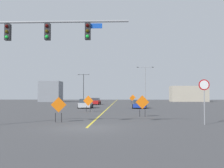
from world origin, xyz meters
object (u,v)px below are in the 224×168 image
at_px(construction_sign_median_near, 132,99).
at_px(traffic_signal_assembly, 24,42).
at_px(stop_sign, 204,93).
at_px(construction_sign_right_lane, 142,103).
at_px(construction_sign_left_lane, 133,98).
at_px(car_red_mid, 95,101).
at_px(car_silver_approaching, 86,104).
at_px(construction_sign_left_shoulder, 59,106).
at_px(street_lamp_mid_left, 84,86).
at_px(construction_sign_right_shoulder, 88,102).
at_px(car_blue_passing, 139,104).
at_px(street_lamp_mid_right, 145,82).

bearing_deg(construction_sign_median_near, traffic_signal_assembly, -101.31).
relative_size(stop_sign, construction_sign_median_near, 1.62).
bearing_deg(construction_sign_right_lane, construction_sign_left_lane, 89.05).
relative_size(construction_sign_right_lane, construction_sign_median_near, 1.05).
xyz_separation_m(stop_sign, car_red_mid, (-11.58, 38.12, -1.52)).
bearing_deg(car_silver_approaching, traffic_signal_assembly, -91.18).
distance_m(traffic_signal_assembly, stop_sign, 12.65).
height_order(construction_sign_left_shoulder, car_silver_approaching, construction_sign_left_shoulder).
bearing_deg(traffic_signal_assembly, car_silver_approaching, 88.82).
relative_size(street_lamp_mid_left, construction_sign_right_lane, 4.04).
xyz_separation_m(car_silver_approaching, car_red_mid, (-0.06, 15.35, 0.00)).
height_order(construction_sign_right_shoulder, car_silver_approaching, construction_sign_right_shoulder).
bearing_deg(car_silver_approaching, street_lamp_mid_left, 99.07).
bearing_deg(construction_sign_median_near, car_silver_approaching, -114.36).
height_order(stop_sign, car_silver_approaching, stop_sign).
distance_m(construction_sign_right_shoulder, car_red_mid, 24.50).
xyz_separation_m(traffic_signal_assembly, stop_sign, (12.04, 2.11, -3.26)).
xyz_separation_m(construction_sign_right_lane, construction_sign_left_shoulder, (-6.73, -5.25, -0.08)).
relative_size(street_lamp_mid_left, car_blue_passing, 1.81).
distance_m(car_silver_approaching, car_blue_passing, 8.44).
bearing_deg(car_red_mid, construction_sign_median_near, 15.89).
distance_m(street_lamp_mid_left, car_blue_passing, 38.58).
distance_m(construction_sign_left_lane, construction_sign_median_near, 4.04).
bearing_deg(street_lamp_mid_right, car_red_mid, -146.75).
bearing_deg(car_blue_passing, construction_sign_left_shoulder, -109.15).
distance_m(traffic_signal_assembly, construction_sign_right_shoulder, 16.49).
bearing_deg(street_lamp_mid_left, stop_sign, -73.58).
bearing_deg(construction_sign_left_shoulder, car_blue_passing, 70.85).
distance_m(construction_sign_median_near, car_blue_passing, 17.77).
bearing_deg(construction_sign_right_lane, stop_sign, -59.29).
bearing_deg(street_lamp_mid_right, car_blue_passing, -97.43).
relative_size(construction_sign_left_lane, car_blue_passing, 0.48).
bearing_deg(construction_sign_right_lane, street_lamp_mid_left, 104.45).
xyz_separation_m(traffic_signal_assembly, car_red_mid, (0.45, 40.24, -4.79)).
height_order(street_lamp_mid_left, construction_sign_left_shoulder, street_lamp_mid_left).
xyz_separation_m(street_lamp_mid_left, street_lamp_mid_right, (17.11, -12.66, 0.47)).
relative_size(construction_sign_right_lane, car_silver_approaching, 0.51).
relative_size(construction_sign_right_shoulder, car_red_mid, 0.47).
distance_m(construction_sign_median_near, car_red_mid, 8.39).
height_order(street_lamp_mid_right, car_red_mid, street_lamp_mid_right).
bearing_deg(construction_sign_right_shoulder, car_blue_passing, 52.69).
height_order(traffic_signal_assembly, car_blue_passing, traffic_signal_assembly).
xyz_separation_m(street_lamp_mid_left, construction_sign_right_shoulder, (7.27, -44.64, -3.61)).
bearing_deg(stop_sign, construction_sign_median_near, 95.00).
bearing_deg(stop_sign, construction_sign_left_lane, 94.10).
bearing_deg(car_blue_passing, car_red_mid, 118.79).
bearing_deg(stop_sign, car_red_mid, 106.90).
height_order(street_lamp_mid_right, construction_sign_median_near, street_lamp_mid_right).
bearing_deg(construction_sign_right_shoulder, construction_sign_median_near, 76.55).
bearing_deg(construction_sign_median_near, construction_sign_right_shoulder, -103.45).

